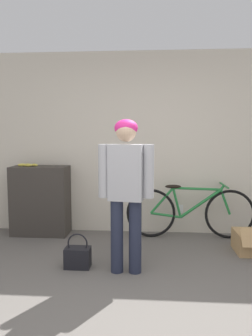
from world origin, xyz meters
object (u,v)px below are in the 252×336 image
Objects in this scene: bicycle at (190,212)px; handbag at (78,257)px; banana at (28,165)px; cardboard_box at (250,242)px; person at (126,182)px.

handbag is at bearing -140.46° from bicycle.
banana is at bearing 179.43° from bicycle.
banana is (-2.27, -0.01, 0.63)m from bicycle.
handbag is (-1.32, -1.12, -0.25)m from bicycle.
cardboard_box is at bearing -9.79° from banana.
bicycle is at bearing 0.15° from banana.
cardboard_box is (2.00, 0.61, 0.01)m from handbag.
person is 1.81m from cardboard_box.
bicycle is (0.80, 1.20, -0.58)m from person.
bicycle is 1.75m from handbag.
person is at bearing -38.89° from banana.
person is 4.21× the size of handbag.
handbag is at bearing -163.10° from cardboard_box.
bicycle is at bearing 40.25° from handbag.
handbag reaches higher than cardboard_box.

